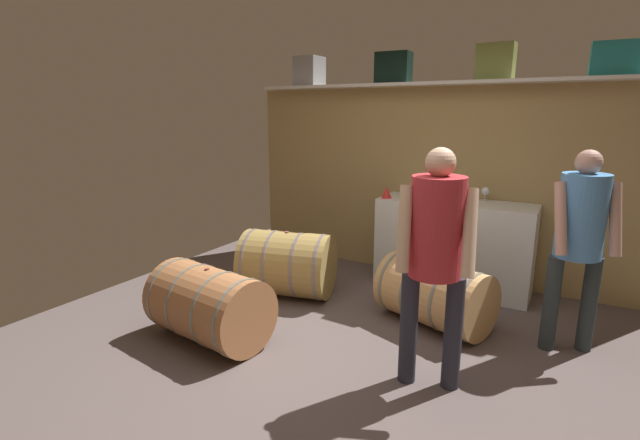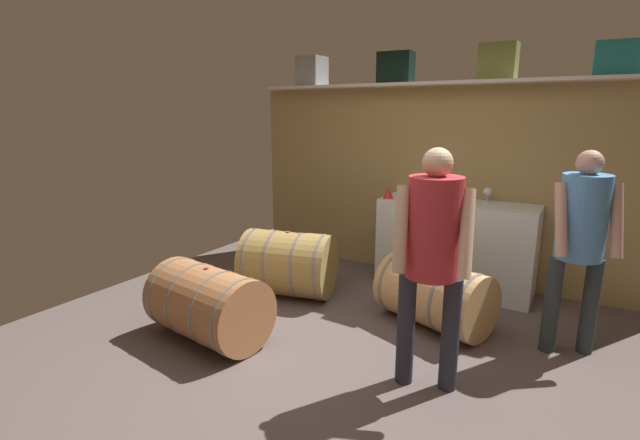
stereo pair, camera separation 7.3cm
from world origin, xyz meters
The scene contains 16 objects.
ground_plane centered at (0.00, 0.58, -0.01)m, with size 5.64×7.81×0.02m, color #584C49.
back_wall_panel centered at (0.00, 2.30, 1.03)m, with size 4.44×0.10×2.06m, color #A28752.
high_shelf_board centered at (0.00, 2.15, 2.08)m, with size 4.09×0.40×0.03m, color silver.
toolcase_grey centered at (-1.53, 2.15, 2.26)m, with size 0.28×0.29×0.33m, color #939498.
toolcase_black centered at (-0.49, 2.15, 2.26)m, with size 0.36×0.23×0.32m, color black.
toolcase_olive centered at (0.53, 2.15, 2.26)m, with size 0.34×0.18×0.34m, color olive.
toolcase_teal centered at (1.51, 2.15, 2.24)m, with size 0.40×0.22×0.29m, color teal.
work_cabinet centered at (0.29, 1.98, 0.46)m, with size 1.54×0.54×0.92m, color silver.
wine_bottle_clear centered at (0.28, 1.80, 1.04)m, with size 0.07×0.07×0.27m.
wine_glass centered at (0.54, 2.11, 1.02)m, with size 0.08×0.08×0.15m.
red_funnel centered at (-0.39, 1.80, 0.98)m, with size 0.11×0.11×0.12m, color red.
wine_barrel_near centered at (-1.10, -0.14, 0.30)m, with size 1.01×0.71×0.61m.
wine_barrel_far centered at (-1.09, 0.96, 0.33)m, with size 0.99×0.82×0.66m.
wine_barrel_flank centered at (0.38, 1.03, 0.28)m, with size 1.05×0.83×0.57m.
winemaker_pouring centered at (0.60, 0.12, 0.98)m, with size 0.51×0.41×1.59m.
visitor_tasting centered at (1.39, 1.11, 0.95)m, with size 0.50×0.45×1.54m.
Camera 1 is at (1.34, -2.65, 1.79)m, focal length 25.68 mm.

